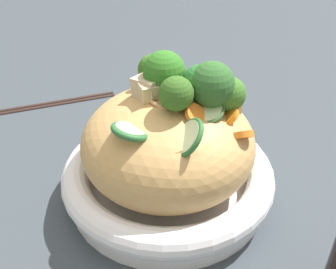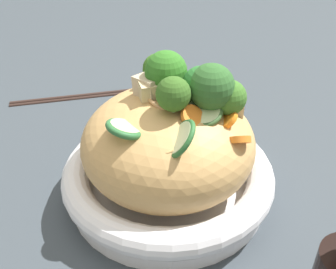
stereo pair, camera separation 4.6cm
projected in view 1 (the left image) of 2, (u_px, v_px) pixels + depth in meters
ground_plane at (168, 192)px, 0.51m from camera, size 3.00×3.00×0.00m
serving_bowl at (168, 177)px, 0.49m from camera, size 0.26×0.26×0.05m
noodle_heap at (168, 143)px, 0.46m from camera, size 0.20×0.20×0.13m
broccoli_florets at (190, 83)px, 0.43m from camera, size 0.11×0.14×0.07m
carrot_coins at (213, 110)px, 0.43m from camera, size 0.09×0.09×0.04m
zucchini_slices at (173, 126)px, 0.40m from camera, size 0.10×0.12×0.04m
chicken_chunks at (172, 92)px, 0.44m from camera, size 0.07×0.12×0.05m
chopsticks_pair at (53, 102)px, 0.70m from camera, size 0.14×0.19×0.01m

